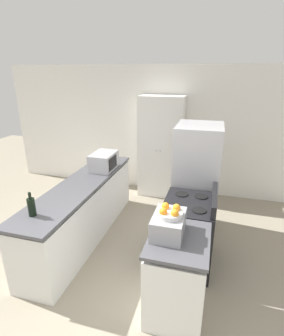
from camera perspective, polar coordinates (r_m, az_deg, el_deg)
ground_plane at (r=3.17m, az=-11.26°, el=-31.04°), size 14.00×14.00×0.00m
wall_back at (r=5.51m, az=4.64°, el=8.08°), size 7.00×0.06×2.60m
counter_left at (r=4.18m, az=-12.63°, el=-9.11°), size 0.60×2.70×0.91m
counter_right at (r=2.99m, az=7.62°, el=-22.33°), size 0.60×0.76×0.91m
pantry_cabinet at (r=5.31m, az=4.14°, el=4.47°), size 0.87×0.48×2.03m
stove at (r=3.60m, az=9.92°, el=-13.68°), size 0.66×0.79×1.07m
refrigerator at (r=4.14m, az=11.69°, el=-2.68°), size 0.69×0.80×1.74m
microwave at (r=4.41m, az=-8.32°, el=1.49°), size 0.36×0.52×0.28m
wine_bottle at (r=3.23m, az=-22.92°, el=-7.74°), size 0.09×0.09×0.29m
toaster_oven at (r=2.68m, az=5.78°, el=-12.15°), size 0.31×0.43×0.22m
fruit_bowl at (r=2.59m, az=6.07°, el=-9.54°), size 0.26×0.26×0.11m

